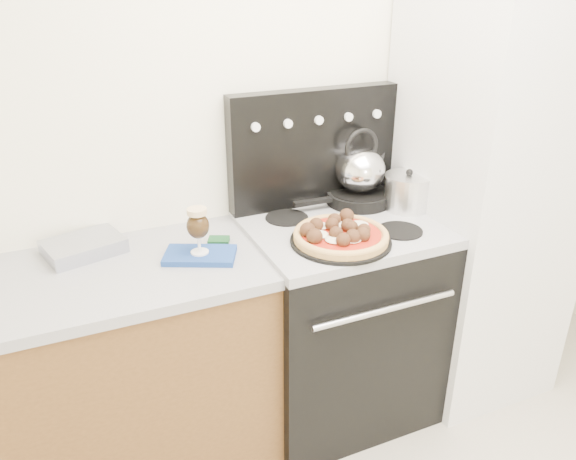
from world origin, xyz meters
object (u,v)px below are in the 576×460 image
skillet (359,197)px  tea_kettle (360,166)px  stove_body (338,323)px  beer_glass (198,231)px  pizza (341,233)px  base_cabinet (75,389)px  stock_pot (408,193)px  oven_mitt (200,255)px  pizza_pan (341,241)px  fridge (482,195)px

skillet → tea_kettle: bearing=0.0°
stove_body → beer_glass: bearing=-178.7°
pizza → base_cabinet: bearing=170.6°
stove_body → stock_pot: stock_pot is taller
beer_glass → tea_kettle: (0.78, 0.20, 0.08)m
oven_mitt → skillet: size_ratio=0.90×
skillet → stock_pot: 0.22m
oven_mitt → base_cabinet: bearing=175.6°
pizza_pan → pizza: (0.00, 0.00, 0.03)m
beer_glass → tea_kettle: bearing=14.0°
stove_body → stock_pot: size_ratio=4.51×
skillet → tea_kettle: tea_kettle is taller
fridge → skillet: fridge is taller
fridge → oven_mitt: (-1.30, 0.01, -0.04)m
oven_mitt → pizza_pan: size_ratio=0.67×
pizza → fridge: bearing=8.6°
base_cabinet → fridge: bearing=-1.6°
beer_glass → skillet: bearing=14.0°
stove_body → pizza: bearing=-120.5°
pizza_pan → pizza: pizza is taller
pizza_pan → skillet: size_ratio=1.35×
base_cabinet → beer_glass: size_ratio=8.11×
base_cabinet → pizza_pan: 1.15m
tea_kettle → base_cabinet: bearing=-161.1°
base_cabinet → stove_body: size_ratio=1.65×
base_cabinet → pizza_pan: size_ratio=3.75×
base_cabinet → oven_mitt: 0.70m
oven_mitt → tea_kettle: 0.83m
pizza_pan → tea_kettle: 0.45m
oven_mitt → pizza_pan: pizza_pan is taller
stove_body → fridge: size_ratio=0.46×
beer_glass → skillet: size_ratio=0.62×
fridge → skillet: size_ratio=6.63×
stove_body → stock_pot: bearing=6.9°
beer_glass → base_cabinet: bearing=175.6°
oven_mitt → pizza_pan: bearing=-14.1°
oven_mitt → pizza: (0.52, -0.13, 0.05)m
base_cabinet → stock_pot: stock_pot is taller
stove_body → fridge: (0.70, -0.03, 0.51)m
pizza_pan → stove_body: bearing=59.5°
stove_body → tea_kettle: size_ratio=3.68×
pizza_pan → tea_kettle: size_ratio=1.62×
stock_pot → pizza_pan: bearing=-156.5°
skillet → pizza: bearing=-129.5°
base_cabinet → skillet: (1.29, 0.16, 0.52)m
pizza_pan → pizza: 0.03m
stove_body → pizza_pan: bearing=-120.5°
fridge → skillet: 0.56m
stock_pot → oven_mitt: bearing=-176.6°
pizza_pan → fridge: bearing=8.6°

